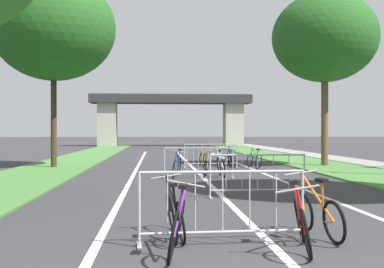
{
  "coord_description": "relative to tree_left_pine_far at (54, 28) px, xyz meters",
  "views": [
    {
      "loc": [
        -1.62,
        -3.99,
        1.6
      ],
      "look_at": [
        -0.13,
        16.74,
        1.5
      ],
      "focal_mm": 46.79,
      "sensor_mm": 36.0,
      "label": 1
    }
  ],
  "objects": [
    {
      "name": "bicycle_teal_5",
      "position": [
        7.84,
        0.28,
        -5.77
      ],
      "size": [
        0.52,
        1.58,
        0.95
      ],
      "rotation": [
        0.0,
        0.0,
        -0.22
      ],
      "color": "black",
      "rests_on": "ground"
    },
    {
      "name": "grass_verge_left",
      "position": [
        0.02,
        7.13,
        -6.1
      ],
      "size": [
        3.23,
        62.13,
        0.05
      ],
      "primitive_type": "cube",
      "color": "#477A38",
      "rests_on": "ground"
    },
    {
      "name": "bicycle_silver_1",
      "position": [
        6.77,
        -4.74,
        -5.74
      ],
      "size": [
        0.54,
        1.71,
        1.04
      ],
      "rotation": [
        0.0,
        0.0,
        0.02
      ],
      "color": "black",
      "rests_on": "ground"
    },
    {
      "name": "bicycle_yellow_4",
      "position": [
        6.58,
        0.27,
        -5.75
      ],
      "size": [
        0.47,
        1.67,
        0.94
      ],
      "rotation": [
        0.0,
        0.0,
        3.21
      ],
      "color": "black",
      "rests_on": "ground"
    },
    {
      "name": "lane_stripe_center",
      "position": [
        6.1,
        -0.31,
        -6.12
      ],
      "size": [
        0.14,
        35.94,
        0.01
      ],
      "primitive_type": "cube",
      "color": "silver",
      "rests_on": "ground"
    },
    {
      "name": "bicycle_white_7",
      "position": [
        6.26,
        -4.71,
        -5.77
      ],
      "size": [
        0.55,
        1.66,
        0.96
      ],
      "rotation": [
        0.0,
        0.0,
        2.98
      ],
      "color": "black",
      "rests_on": "ground"
    },
    {
      "name": "bicycle_purple_8",
      "position": [
        4.76,
        -15.81,
        -5.75
      ],
      "size": [
        0.59,
        1.69,
        0.95
      ],
      "rotation": [
        0.0,
        0.0,
        -0.12
      ],
      "color": "black",
      "rests_on": "ground"
    },
    {
      "name": "bicycle_black_0",
      "position": [
        4.76,
        -14.75,
        -5.76
      ],
      "size": [
        0.52,
        1.62,
        0.93
      ],
      "rotation": [
        0.0,
        0.0,
        0.11
      ],
      "color": "black",
      "rests_on": "ground"
    },
    {
      "name": "bicycle_blue_6",
      "position": [
        5.21,
        -4.83,
        -5.74
      ],
      "size": [
        0.48,
        1.73,
        0.99
      ],
      "rotation": [
        0.0,
        0.0,
        2.95
      ],
      "color": "black",
      "rests_on": "ground"
    },
    {
      "name": "lane_stripe_right_lane",
      "position": [
        8.56,
        -0.31,
        -6.12
      ],
      "size": [
        0.14,
        35.94,
        0.01
      ],
      "primitive_type": "cube",
      "color": "silver",
      "rests_on": "ground"
    },
    {
      "name": "grass_verge_right",
      "position": [
        12.19,
        7.13,
        -6.1
      ],
      "size": [
        3.23,
        62.13,
        0.05
      ],
      "primitive_type": "cube",
      "color": "#477A38",
      "rests_on": "ground"
    },
    {
      "name": "crowd_barrier_fourth",
      "position": [
        6.9,
        -0.27,
        -5.6
      ],
      "size": [
        2.42,
        0.57,
        1.05
      ],
      "rotation": [
        0.0,
        0.0,
        0.06
      ],
      "color": "#ADADB2",
      "rests_on": "ground"
    },
    {
      "name": "crowd_barrier_third",
      "position": [
        5.93,
        -5.27,
        -5.6
      ],
      "size": [
        2.4,
        0.44,
        1.05
      ],
      "rotation": [
        0.0,
        0.0,
        0.0
      ],
      "color": "#ADADB2",
      "rests_on": "ground"
    },
    {
      "name": "sidewalk_path_right",
      "position": [
        14.8,
        7.13,
        -6.08
      ],
      "size": [
        1.99,
        62.13,
        0.08
      ],
      "primitive_type": "cube",
      "color": "gray",
      "rests_on": "ground"
    },
    {
      "name": "bicycle_green_9",
      "position": [
        8.73,
        -0.82,
        -5.76
      ],
      "size": [
        0.5,
        1.6,
        0.95
      ],
      "rotation": [
        0.0,
        0.0,
        0.21
      ],
      "color": "black",
      "rests_on": "ground"
    },
    {
      "name": "tree_right_oak_mid",
      "position": [
        12.23,
        0.25,
        -0.2
      ],
      "size": [
        4.85,
        4.85,
        8.0
      ],
      "color": "brown",
      "rests_on": "ground"
    },
    {
      "name": "tree_left_pine_far",
      "position": [
        0.0,
        0.0,
        0.0
      ],
      "size": [
        5.41,
        5.41,
        8.43
      ],
      "color": "#3D2D1E",
      "rests_on": "ground"
    },
    {
      "name": "overpass_bridge",
      "position": [
        6.1,
        33.06,
        -2.18
      ],
      "size": [
        17.65,
        3.46,
        5.66
      ],
      "color": "#2D2D30",
      "rests_on": "ground"
    },
    {
      "name": "lane_stripe_left_lane",
      "position": [
        3.64,
        -0.31,
        -6.12
      ],
      "size": [
        0.14,
        35.94,
        0.01
      ],
      "primitive_type": "cube",
      "color": "silver",
      "rests_on": "ground"
    },
    {
      "name": "crowd_barrier_nearest",
      "position": [
        5.42,
        -15.28,
        -5.6
      ],
      "size": [
        2.42,
        0.58,
        1.05
      ],
      "rotation": [
        0.0,
        0.0,
        0.06
      ],
      "color": "#ADADB2",
      "rests_on": "ground"
    },
    {
      "name": "bicycle_red_2",
      "position": [
        6.42,
        -15.73,
        -5.75
      ],
      "size": [
        0.7,
        1.63,
        0.94
      ],
      "rotation": [
        0.0,
        0.0,
        2.94
      ],
      "color": "black",
      "rests_on": "ground"
    },
    {
      "name": "bicycle_black_10",
      "position": [
        7.7,
        -0.66,
        -5.77
      ],
      "size": [
        0.42,
        1.61,
        0.89
      ],
      "rotation": [
        0.0,
        0.0,
        0.13
      ],
      "color": "black",
      "rests_on": "ground"
    },
    {
      "name": "bicycle_orange_3",
      "position": [
        6.91,
        -14.92,
        -5.76
      ],
      "size": [
        0.59,
        1.61,
        0.99
      ],
      "rotation": [
        0.0,
        0.0,
        0.15
      ],
      "color": "black",
      "rests_on": "ground"
    },
    {
      "name": "crowd_barrier_second",
      "position": [
        6.95,
        -10.28,
        -5.6
      ],
      "size": [
        2.41,
        0.52,
        1.05
      ],
      "rotation": [
        0.0,
        0.0,
        0.03
      ],
      "color": "#ADADB2",
      "rests_on": "ground"
    }
  ]
}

